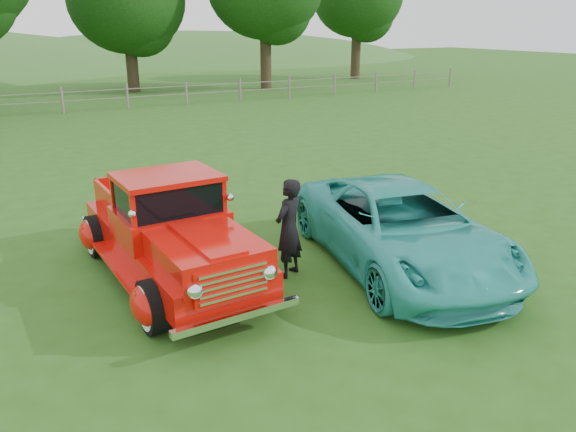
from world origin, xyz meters
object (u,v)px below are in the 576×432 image
red_pickup (169,232)px  teal_sedan (401,228)px  tree_near_east (126,0)px  man (289,228)px

red_pickup → teal_sedan: bearing=-24.4°
red_pickup → tree_near_east: bearing=74.4°
teal_sedan → man: (-1.85, 0.58, 0.12)m
teal_sedan → red_pickup: bearing=169.7°
red_pickup → man: (1.74, -0.81, 0.03)m
tree_near_east → man: size_ratio=5.03×
tree_near_east → red_pickup: tree_near_east is taller
teal_sedan → tree_near_east: bearing=96.3°
man → red_pickup: bearing=-54.4°
teal_sedan → man: 1.95m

